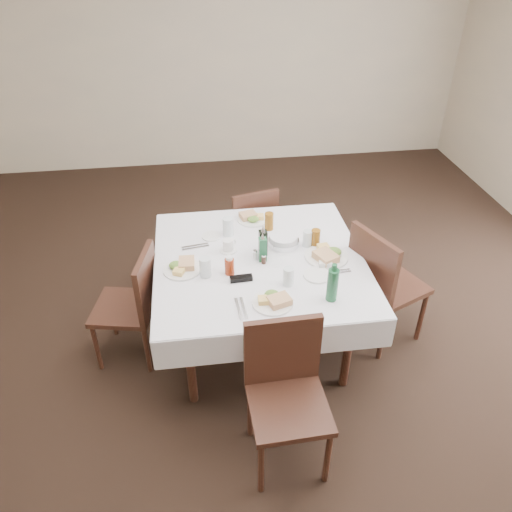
{
  "coord_description": "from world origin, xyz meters",
  "views": [
    {
      "loc": [
        -0.47,
        -2.73,
        2.75
      ],
      "look_at": [
        -0.07,
        0.06,
        0.8
      ],
      "focal_mm": 35.0,
      "sensor_mm": 36.0,
      "label": 1
    }
  ],
  "objects_px": {
    "chair_north": "(252,226)",
    "oil_cruet_dark": "(263,242)",
    "water_w": "(205,267)",
    "water_e": "(308,239)",
    "chair_east": "(380,280)",
    "chair_south": "(286,385)",
    "water_s": "(288,276)",
    "dining_table": "(259,267)",
    "chair_west": "(135,300)",
    "water_n": "(228,227)",
    "coffee_mug": "(228,246)",
    "green_bottle": "(333,284)",
    "oil_cruet_green": "(263,248)",
    "ketchup_bottle": "(229,266)",
    "bread_basket": "(284,240)"
  },
  "relations": [
    {
      "from": "bread_basket",
      "to": "chair_south",
      "type": "bearing_deg",
      "value": -99.65
    },
    {
      "from": "chair_south",
      "to": "oil_cruet_green",
      "type": "xyz_separation_m",
      "value": [
        0.01,
        0.93,
        0.32
      ]
    },
    {
      "from": "chair_west",
      "to": "water_n",
      "type": "relative_size",
      "value": 6.18
    },
    {
      "from": "chair_north",
      "to": "chair_east",
      "type": "height_order",
      "value": "chair_east"
    },
    {
      "from": "oil_cruet_dark",
      "to": "ketchup_bottle",
      "type": "distance_m",
      "value": 0.32
    },
    {
      "from": "chair_north",
      "to": "oil_cruet_dark",
      "type": "distance_m",
      "value": 0.92
    },
    {
      "from": "water_s",
      "to": "green_bottle",
      "type": "relative_size",
      "value": 0.48
    },
    {
      "from": "water_e",
      "to": "water_w",
      "type": "distance_m",
      "value": 0.79
    },
    {
      "from": "chair_east",
      "to": "water_s",
      "type": "relative_size",
      "value": 7.65
    },
    {
      "from": "water_n",
      "to": "water_s",
      "type": "bearing_deg",
      "value": -63.33
    },
    {
      "from": "water_e",
      "to": "chair_east",
      "type": "bearing_deg",
      "value": -23.19
    },
    {
      "from": "water_n",
      "to": "coffee_mug",
      "type": "distance_m",
      "value": 0.21
    },
    {
      "from": "oil_cruet_green",
      "to": "water_s",
      "type": "bearing_deg",
      "value": -67.45
    },
    {
      "from": "dining_table",
      "to": "ketchup_bottle",
      "type": "bearing_deg",
      "value": -147.81
    },
    {
      "from": "chair_north",
      "to": "water_e",
      "type": "height_order",
      "value": "water_e"
    },
    {
      "from": "dining_table",
      "to": "chair_west",
      "type": "bearing_deg",
      "value": -178.89
    },
    {
      "from": "chair_south",
      "to": "oil_cruet_dark",
      "type": "height_order",
      "value": "oil_cruet_dark"
    },
    {
      "from": "chair_north",
      "to": "chair_south",
      "type": "distance_m",
      "value": 1.84
    },
    {
      "from": "chair_west",
      "to": "water_s",
      "type": "xyz_separation_m",
      "value": [
        1.03,
        -0.29,
        0.32
      ]
    },
    {
      "from": "chair_west",
      "to": "chair_south",
      "type": "bearing_deg",
      "value": -45.72
    },
    {
      "from": "ketchup_bottle",
      "to": "water_s",
      "type": "bearing_deg",
      "value": -25.15
    },
    {
      "from": "chair_north",
      "to": "water_w",
      "type": "bearing_deg",
      "value": -113.28
    },
    {
      "from": "water_n",
      "to": "coffee_mug",
      "type": "bearing_deg",
      "value": -95.03
    },
    {
      "from": "water_w",
      "to": "bread_basket",
      "type": "distance_m",
      "value": 0.65
    },
    {
      "from": "chair_west",
      "to": "water_n",
      "type": "distance_m",
      "value": 0.85
    },
    {
      "from": "chair_south",
      "to": "water_n",
      "type": "distance_m",
      "value": 1.33
    },
    {
      "from": "water_w",
      "to": "water_s",
      "type": "bearing_deg",
      "value": -17.96
    },
    {
      "from": "water_e",
      "to": "green_bottle",
      "type": "distance_m",
      "value": 0.61
    },
    {
      "from": "water_n",
      "to": "bread_basket",
      "type": "bearing_deg",
      "value": -25.58
    },
    {
      "from": "chair_east",
      "to": "bread_basket",
      "type": "bearing_deg",
      "value": 159.11
    },
    {
      "from": "chair_north",
      "to": "oil_cruet_dark",
      "type": "bearing_deg",
      "value": -92.07
    },
    {
      "from": "oil_cruet_dark",
      "to": "coffee_mug",
      "type": "xyz_separation_m",
      "value": [
        -0.24,
        0.08,
        -0.06
      ]
    },
    {
      "from": "bread_basket",
      "to": "coffee_mug",
      "type": "height_order",
      "value": "coffee_mug"
    },
    {
      "from": "ketchup_bottle",
      "to": "green_bottle",
      "type": "distance_m",
      "value": 0.7
    },
    {
      "from": "dining_table",
      "to": "chair_south",
      "type": "bearing_deg",
      "value": -89.22
    },
    {
      "from": "water_n",
      "to": "coffee_mug",
      "type": "relative_size",
      "value": 1.15
    },
    {
      "from": "chair_north",
      "to": "chair_west",
      "type": "height_order",
      "value": "chair_west"
    },
    {
      "from": "chair_north",
      "to": "water_w",
      "type": "xyz_separation_m",
      "value": [
        -0.45,
        -1.03,
        0.34
      ]
    },
    {
      "from": "green_bottle",
      "to": "water_w",
      "type": "bearing_deg",
      "value": 155.05
    },
    {
      "from": "water_n",
      "to": "green_bottle",
      "type": "distance_m",
      "value": 1.01
    },
    {
      "from": "oil_cruet_dark",
      "to": "chair_east",
      "type": "bearing_deg",
      "value": -10.67
    },
    {
      "from": "oil_cruet_green",
      "to": "green_bottle",
      "type": "bearing_deg",
      "value": -53.18
    },
    {
      "from": "dining_table",
      "to": "chair_east",
      "type": "xyz_separation_m",
      "value": [
        0.87,
        -0.1,
        -0.13
      ]
    },
    {
      "from": "chair_east",
      "to": "chair_west",
      "type": "relative_size",
      "value": 1.1
    },
    {
      "from": "green_bottle",
      "to": "chair_east",
      "type": "bearing_deg",
      "value": 38.59
    },
    {
      "from": "chair_east",
      "to": "coffee_mug",
      "type": "height_order",
      "value": "chair_east"
    },
    {
      "from": "water_n",
      "to": "oil_cruet_dark",
      "type": "bearing_deg",
      "value": -52.41
    },
    {
      "from": "chair_south",
      "to": "water_s",
      "type": "xyz_separation_m",
      "value": [
        0.13,
        0.63,
        0.29
      ]
    },
    {
      "from": "chair_north",
      "to": "water_w",
      "type": "height_order",
      "value": "water_w"
    },
    {
      "from": "oil_cruet_green",
      "to": "ketchup_bottle",
      "type": "bearing_deg",
      "value": -152.46
    }
  ]
}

